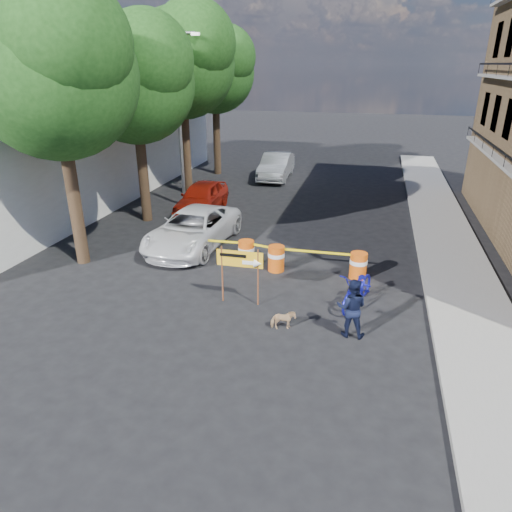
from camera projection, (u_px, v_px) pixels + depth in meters
The scene contains 19 objects.
ground at pixel (250, 312), 13.23m from camera, with size 120.00×120.00×0.00m, color black.
sidewalk_east at pixel (451, 253), 17.12m from camera, with size 2.40×40.00×0.15m, color gray.
white_building at pixel (61, 139), 23.99m from camera, with size 8.00×22.00×6.00m, color silver.
tree_near at pixel (56, 74), 14.10m from camera, with size 5.46×5.20×9.15m.
tree_mid_a at pixel (136, 81), 18.70m from camera, with size 5.25×5.00×8.68m.
tree_mid_b at pixel (183, 62), 22.89m from camera, with size 5.67×5.40×9.62m.
tree_far at pixel (216, 72), 27.54m from camera, with size 5.04×4.80×8.84m.
streetlamp at pixel (180, 116), 21.38m from camera, with size 1.25×0.18×8.00m.
barrel_far_left at pixel (176, 247), 16.63m from camera, with size 0.58×0.58×0.90m.
barrel_mid_left at pixel (246, 252), 16.19m from camera, with size 0.58×0.58×0.90m.
barrel_mid_right at pixel (276, 258), 15.72m from camera, with size 0.58×0.58×0.90m.
barrel_far_right at pixel (358, 265), 15.15m from camera, with size 0.58×0.58×0.90m.
detour_sign at pixel (246, 264), 13.20m from camera, with size 1.39×0.26×1.78m.
pedestrian at pixel (352, 308), 11.81m from camera, with size 0.79×0.61×1.62m, color black.
bicycle at pixel (359, 273), 13.20m from camera, with size 0.74×1.11×2.11m, color #1618B9.
dog at pixel (283, 320), 12.27m from camera, with size 0.30×0.66×0.56m, color tan.
suv_white at pixel (193, 229), 17.71m from camera, with size 2.39×5.19×1.44m, color silver.
sedan_red at pixel (202, 197), 21.96m from camera, with size 1.71×4.26×1.45m, color #991A0C.
sedan_silver at pixel (276, 166), 28.38m from camera, with size 1.64×4.72×1.55m, color #B5B7BD.
Camera 1 is at (3.08, -11.15, 6.64)m, focal length 32.00 mm.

